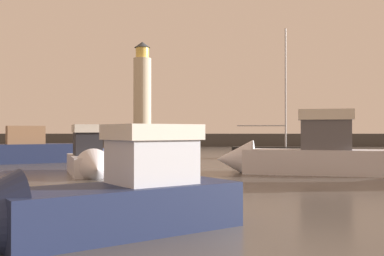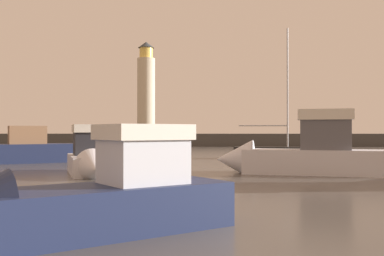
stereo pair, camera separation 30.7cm
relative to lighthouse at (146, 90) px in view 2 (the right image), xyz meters
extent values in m
plane|color=#4C4742|center=(6.13, -29.51, -7.56)|extent=(220.00, 220.00, 0.00)
cube|color=#423F3D|center=(6.13, 0.00, -6.73)|extent=(75.04, 5.21, 1.66)
cylinder|color=beige|center=(0.00, 0.00, -0.79)|extent=(2.40, 2.40, 10.21)
cylinder|color=#F2CC59|center=(0.00, 0.00, 5.03)|extent=(1.80, 1.80, 1.43)
cone|color=#33383D|center=(0.00, 0.00, 6.15)|extent=(2.16, 2.16, 0.82)
cube|color=silver|center=(12.69, -40.54, -6.99)|extent=(6.71, 3.43, 1.14)
cone|color=silver|center=(9.08, -39.67, -6.93)|extent=(2.18, 2.26, 1.90)
cube|color=#595960|center=(13.19, -40.67, -5.73)|extent=(2.50, 1.97, 1.37)
cube|color=silver|center=(13.19, -40.67, -4.81)|extent=(2.75, 2.17, 0.48)
cube|color=#1E284C|center=(-3.06, -32.77, -6.97)|extent=(6.89, 4.94, 1.18)
cone|color=#1E284C|center=(0.36, -30.99, -6.91)|extent=(2.60, 2.65, 2.01)
cube|color=#8C6647|center=(-3.56, -33.03, -5.80)|extent=(2.60, 2.22, 1.14)
cube|color=silver|center=(2.18, -40.57, -7.13)|extent=(3.05, 4.87, 0.87)
cone|color=silver|center=(3.07, -43.12, -7.08)|extent=(1.96, 1.90, 1.57)
cube|color=#232328|center=(2.08, -40.28, -6.16)|extent=(1.70, 2.01, 1.07)
cube|color=silver|center=(2.08, -40.28, -5.44)|extent=(1.87, 2.21, 0.37)
cube|color=#1E284C|center=(5.77, -52.86, -7.10)|extent=(4.82, 4.14, 0.92)
cube|color=silver|center=(6.28, -52.49, -6.19)|extent=(2.00, 1.96, 0.89)
cube|color=silver|center=(6.28, -52.49, -5.58)|extent=(2.20, 2.15, 0.31)
cube|color=black|center=(13.06, -28.72, -7.13)|extent=(6.52, 2.48, 0.86)
cylinder|color=#B7B7BC|center=(13.69, -28.82, -2.42)|extent=(0.12, 0.12, 8.56)
cylinder|color=#B7B7BC|center=(11.96, -28.56, -5.16)|extent=(3.48, 0.61, 0.09)
camera|label=1|loc=(7.18, -61.88, -5.57)|focal=42.91mm
camera|label=2|loc=(7.49, -61.88, -5.57)|focal=42.91mm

